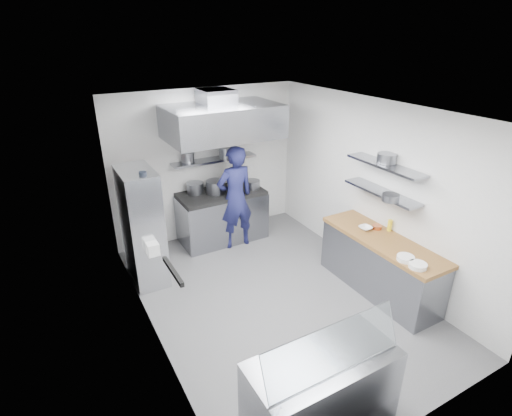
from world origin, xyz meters
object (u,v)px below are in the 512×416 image
wire_rack (142,227)px  display_case (321,391)px  chef (235,198)px  gas_range (222,217)px

wire_rack → display_case: size_ratio=1.23×
display_case → wire_rack: bearing=103.2°
chef → wire_rack: chef is taller
gas_range → display_case: (-0.81, -4.10, -0.03)m
chef → display_case: (-0.93, -3.75, -0.53)m
chef → display_case: size_ratio=1.28×
wire_rack → display_case: bearing=-76.8°
gas_range → wire_rack: bearing=-159.1°
chef → gas_range: bearing=-73.4°
display_case → gas_range: bearing=78.8°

